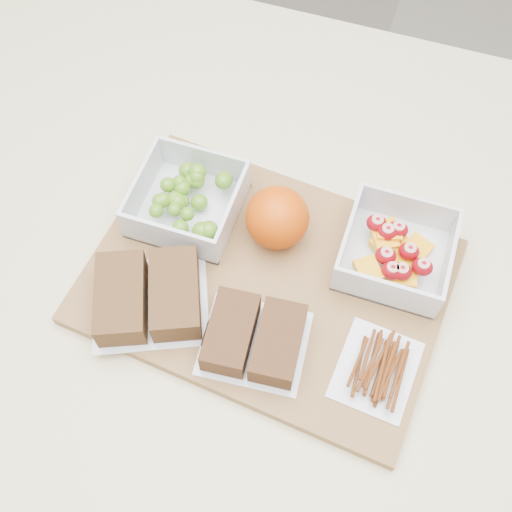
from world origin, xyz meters
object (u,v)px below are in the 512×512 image
object	(u,v)px
cutting_board	(267,281)
grape_container	(189,200)
fruit_container	(395,252)
pretzel_bag	(378,367)
sandwich_bag_left	(148,296)
orange	(277,218)
sandwich_bag_center	(254,338)

from	to	relation	value
cutting_board	grape_container	distance (m)	0.14
grape_container	cutting_board	bearing A→B (deg)	-26.93
fruit_container	pretzel_bag	xyz separation A→B (m)	(0.01, -0.14, -0.01)
fruit_container	pretzel_bag	size ratio (longest dim) A/B	1.16
fruit_container	sandwich_bag_left	bearing A→B (deg)	-150.15
sandwich_bag_left	cutting_board	bearing A→B (deg)	32.20
cutting_board	fruit_container	bearing A→B (deg)	32.98
fruit_container	orange	world-z (taller)	orange
cutting_board	orange	xyz separation A→B (m)	(-0.01, 0.06, 0.05)
grape_container	fruit_container	size ratio (longest dim) A/B	1.00
orange	pretzel_bag	distance (m)	0.21
sandwich_bag_center	pretzel_bag	world-z (taller)	sandwich_bag_center
grape_container	sandwich_bag_center	xyz separation A→B (m)	(0.14, -0.15, -0.01)
orange	pretzel_bag	size ratio (longest dim) A/B	0.71
sandwich_bag_center	sandwich_bag_left	bearing A→B (deg)	176.20
grape_container	orange	size ratio (longest dim) A/B	1.62
orange	sandwich_bag_center	world-z (taller)	orange
cutting_board	pretzel_bag	world-z (taller)	pretzel_bag
sandwich_bag_left	grape_container	bearing A→B (deg)	91.51
sandwich_bag_left	sandwich_bag_center	xyz separation A→B (m)	(0.13, -0.01, -0.00)
cutting_board	sandwich_bag_center	bearing A→B (deg)	-76.22
orange	pretzel_bag	world-z (taller)	orange
sandwich_bag_left	sandwich_bag_center	bearing A→B (deg)	-3.80
grape_container	fruit_container	xyz separation A→B (m)	(0.26, 0.01, -0.00)
cutting_board	fruit_container	size ratio (longest dim) A/B	3.32
fruit_container	sandwich_bag_center	distance (m)	0.20
orange	cutting_board	bearing A→B (deg)	-82.87
sandwich_bag_center	pretzel_bag	xyz separation A→B (m)	(0.14, 0.01, -0.01)
grape_container	orange	xyz separation A→B (m)	(0.12, 0.00, 0.02)
orange	sandwich_bag_left	xyz separation A→B (m)	(-0.11, -0.14, -0.02)
cutting_board	pretzel_bag	distance (m)	0.17
pretzel_bag	sandwich_bag_center	bearing A→B (deg)	-174.41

